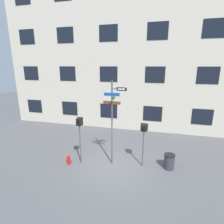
% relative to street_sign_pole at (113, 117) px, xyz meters
% --- Properties ---
extents(ground_plane, '(60.00, 60.00, 0.00)m').
position_rel_street_sign_pole_xyz_m(ground_plane, '(0.10, -0.37, -2.96)').
color(ground_plane, '#515154').
extents(building_facade, '(24.00, 0.63, 13.44)m').
position_rel_street_sign_pole_xyz_m(building_facade, '(0.10, 6.33, 3.77)').
color(building_facade, beige).
rests_on(building_facade, ground_plane).
extents(street_sign_pole, '(1.31, 0.81, 5.00)m').
position_rel_street_sign_pole_xyz_m(street_sign_pole, '(0.00, 0.00, 0.00)').
color(street_sign_pole, '#4C4C51').
rests_on(street_sign_pole, ground_plane).
extents(pedestrian_signal_left, '(0.34, 0.40, 2.87)m').
position_rel_street_sign_pole_xyz_m(pedestrian_signal_left, '(-1.92, -0.37, -0.72)').
color(pedestrian_signal_left, '#4C4C51').
rests_on(pedestrian_signal_left, ground_plane).
extents(pedestrian_signal_right, '(0.41, 0.40, 2.61)m').
position_rel_street_sign_pole_xyz_m(pedestrian_signal_right, '(1.75, 0.20, -0.88)').
color(pedestrian_signal_right, '#4C4C51').
rests_on(pedestrian_signal_right, ground_plane).
extents(fire_hydrant, '(0.37, 0.21, 0.58)m').
position_rel_street_sign_pole_xyz_m(fire_hydrant, '(-2.56, -0.73, -2.68)').
color(fire_hydrant, red).
rests_on(fire_hydrant, ground_plane).
extents(trash_bin, '(0.62, 0.62, 0.88)m').
position_rel_street_sign_pole_xyz_m(trash_bin, '(3.26, 0.29, -2.51)').
color(trash_bin, '#333338').
rests_on(trash_bin, ground_plane).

